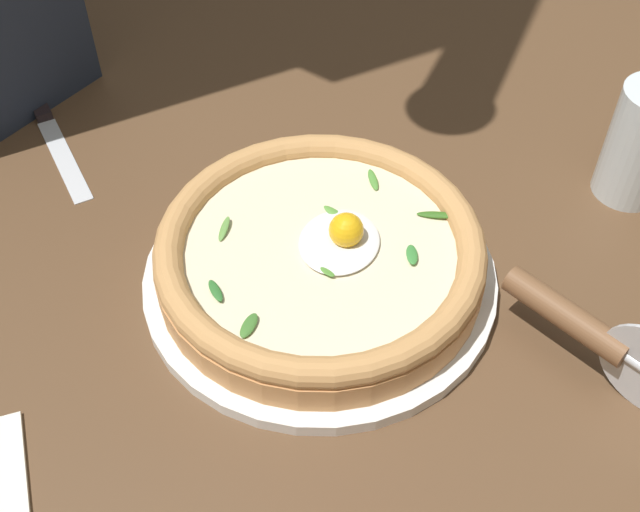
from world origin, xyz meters
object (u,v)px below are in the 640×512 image
object	(u,v)px
drinking_glass	(639,151)
table_knife	(43,115)
pizza_cutter	(590,331)
pizza	(320,254)

from	to	relation	value
drinking_glass	table_knife	bearing A→B (deg)	-82.67
pizza_cutter	table_knife	world-z (taller)	pizza_cutter
pizza	table_knife	world-z (taller)	pizza
pizza	drinking_glass	bearing A→B (deg)	129.59
pizza	table_knife	distance (m)	0.36
pizza_cutter	drinking_glass	xyz separation A→B (m)	(-0.21, 0.02, 0.01)
pizza	pizza_cutter	world-z (taller)	pizza_cutter
pizza_cutter	drinking_glass	size ratio (longest dim) A/B	1.35
table_knife	drinking_glass	world-z (taller)	drinking_glass
pizza	pizza_cutter	distance (m)	0.21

